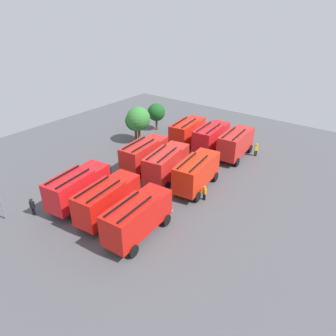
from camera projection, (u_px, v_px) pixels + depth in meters
name	position (u px, v px, depth m)	size (l,w,h in m)	color
ground_plane	(168.00, 178.00, 36.91)	(56.55, 56.55, 0.00)	#4C4C51
fire_truck_0	(138.00, 216.00, 26.80)	(7.35, 3.15, 3.88)	red
fire_truck_1	(197.00, 172.00, 33.91)	(7.44, 3.46, 3.88)	red
fire_truck_2	(236.00, 143.00, 40.97)	(7.37, 3.23, 3.88)	red
fire_truck_3	(108.00, 199.00, 29.19)	(7.41, 3.36, 3.88)	red
fire_truck_4	(167.00, 163.00, 35.75)	(7.49, 3.65, 3.88)	red
fire_truck_5	(211.00, 137.00, 42.83)	(7.38, 3.24, 3.88)	red
fire_truck_6	(78.00, 186.00, 31.16)	(7.45, 3.50, 3.88)	red
fire_truck_7	(144.00, 154.00, 37.97)	(7.40, 3.31, 3.88)	red
fire_truck_8	(188.00, 131.00, 44.69)	(7.45, 3.48, 3.88)	red
firefighter_0	(204.00, 192.00, 32.51)	(0.37, 0.48, 1.62)	black
firefighter_1	(118.00, 178.00, 35.25)	(0.26, 0.42, 1.62)	black
firefighter_2	(256.00, 149.00, 41.89)	(0.47, 0.47, 1.76)	black
firefighter_3	(110.00, 171.00, 36.52)	(0.47, 0.35, 1.68)	black
firefighter_4	(32.00, 206.00, 30.05)	(0.39, 0.48, 1.83)	black
tree_0	(138.00, 119.00, 44.88)	(3.48, 3.48, 5.40)	brown
tree_1	(135.00, 121.00, 45.74)	(2.94, 2.94, 4.56)	brown
tree_2	(156.00, 112.00, 49.79)	(2.83, 2.83, 4.38)	brown
traffic_cone_0	(183.00, 137.00, 47.53)	(0.41, 0.41, 0.58)	#F2600C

